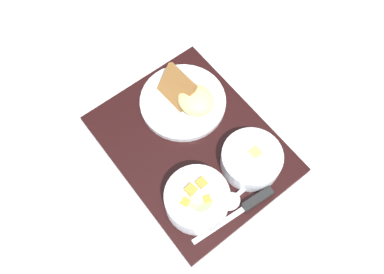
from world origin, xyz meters
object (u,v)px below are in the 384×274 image
bowl_soup (251,159)px  plate_main (186,100)px  bowl_salad (197,199)px  knife (252,203)px  spoon (237,196)px

bowl_soup → plate_main: plate_main is taller
bowl_salad → bowl_soup: 0.15m
bowl_soup → knife: bearing=147.7°
bowl_soup → knife: bowl_soup is taller
plate_main → spoon: bearing=175.2°
bowl_salad → knife: 0.12m
plate_main → knife: plate_main is taller
plate_main → knife: bearing=179.3°
bowl_salad → knife: size_ratio=0.67×
bowl_soup → spoon: bearing=125.6°
bowl_salad → spoon: bowl_salad is taller
bowl_salad → plate_main: 0.24m
bowl_salad → plate_main: size_ratio=0.66×
bowl_salad → plate_main: plate_main is taller
bowl_salad → spoon: (-0.03, -0.08, -0.03)m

